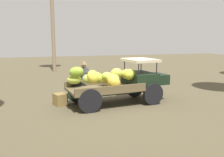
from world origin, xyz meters
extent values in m
plane|color=brown|center=(0.00, 0.00, 0.00)|extent=(60.00, 60.00, 0.00)
cube|color=black|center=(-0.15, -0.15, 0.51)|extent=(4.02, 0.82, 0.16)
cylinder|color=black|center=(1.22, 0.78, 0.46)|extent=(0.93, 0.23, 0.92)
cylinder|color=black|center=(1.37, -0.81, 0.46)|extent=(0.93, 0.23, 0.92)
cylinder|color=black|center=(-1.57, 0.52, 0.46)|extent=(0.93, 0.23, 0.92)
cylinder|color=black|center=(-1.42, -1.08, 0.46)|extent=(0.93, 0.23, 0.92)
cube|color=brown|center=(-0.60, -0.19, 0.69)|extent=(3.15, 2.00, 0.10)
cube|color=brown|center=(-0.67, 0.60, 0.85)|extent=(2.99, 0.36, 0.22)
cube|color=brown|center=(-0.52, -0.99, 0.85)|extent=(2.99, 0.36, 0.22)
cube|color=black|center=(1.10, -0.03, 1.01)|extent=(1.24, 1.62, 0.55)
cube|color=black|center=(1.99, 0.05, 0.96)|extent=(0.80, 1.13, 0.44)
cylinder|color=black|center=(1.47, 0.65, 1.56)|extent=(0.04, 0.04, 0.55)
cylinder|color=black|center=(1.60, -0.63, 1.56)|extent=(0.04, 0.04, 0.55)
cylinder|color=black|center=(0.60, 0.57, 1.56)|extent=(0.04, 0.04, 0.55)
cylinder|color=black|center=(0.72, -0.72, 1.56)|extent=(0.04, 0.04, 0.55)
cube|color=#BFB28F|center=(1.10, -0.03, 1.84)|extent=(1.36, 1.63, 0.12)
ellipsoid|color=#AFC347|center=(-1.37, -0.67, 1.24)|extent=(0.57, 0.56, 0.44)
ellipsoid|color=gold|center=(-0.38, -0.81, 1.04)|extent=(0.75, 0.77, 0.63)
ellipsoid|color=gold|center=(-0.29, -0.38, 1.13)|extent=(0.67, 0.61, 0.48)
ellipsoid|color=yellow|center=(-1.22, -0.76, 1.32)|extent=(0.77, 0.77, 0.62)
ellipsoid|color=gold|center=(-0.46, 0.18, 1.08)|extent=(0.61, 0.53, 0.48)
ellipsoid|color=#A8C83C|center=(-0.41, 0.03, 1.18)|extent=(0.59, 0.54, 0.38)
ellipsoid|color=#8EB833|center=(-1.70, 0.14, 1.41)|extent=(0.65, 0.56, 0.55)
ellipsoid|color=#B3C748|center=(-1.77, 0.31, 1.06)|extent=(0.67, 0.58, 0.44)
ellipsoid|color=gold|center=(0.57, 0.05, 1.23)|extent=(0.79, 0.69, 0.55)
ellipsoid|color=#ACBC40|center=(0.08, 0.18, 1.26)|extent=(0.72, 0.72, 0.59)
ellipsoid|color=#B3C736|center=(-1.01, -0.50, 1.24)|extent=(0.64, 0.70, 0.54)
ellipsoid|color=#BBC938|center=(0.47, -0.35, 1.28)|extent=(0.72, 0.72, 0.50)
cylinder|color=#927250|center=(-1.01, 1.39, 0.41)|extent=(0.15, 0.15, 0.82)
cylinder|color=#927250|center=(-1.27, 1.37, 0.41)|extent=(0.15, 0.15, 0.82)
cube|color=#464B4E|center=(-1.14, 1.38, 1.12)|extent=(0.42, 0.27, 0.60)
cylinder|color=#464B4E|center=(-1.03, 1.29, 1.21)|extent=(0.34, 0.36, 0.10)
cylinder|color=#464B4E|center=(-1.23, 1.27, 1.21)|extent=(0.31, 0.39, 0.10)
sphere|color=#9D7254|center=(-1.14, 1.38, 1.53)|extent=(0.22, 0.22, 0.22)
cylinder|color=#9B7F54|center=(-1.14, 1.38, 1.59)|extent=(0.34, 0.34, 0.02)
cylinder|color=#9B7F54|center=(-1.14, 1.38, 1.65)|extent=(0.20, 0.20, 0.10)
cube|color=olive|center=(-2.38, 0.34, 0.25)|extent=(0.60, 0.65, 0.50)
cylinder|color=#857357|center=(-1.67, 11.37, 4.61)|extent=(0.30, 0.30, 9.23)
camera|label=1|loc=(-3.36, -9.58, 2.74)|focal=38.24mm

